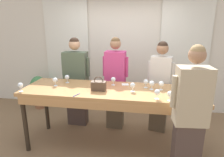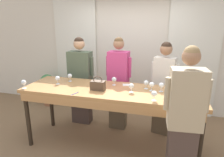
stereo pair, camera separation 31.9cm
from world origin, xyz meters
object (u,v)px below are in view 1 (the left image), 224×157
object	(u,v)px
wine_glass_front_mid	(55,80)
wine_glass_center_left	(20,86)
wine_bottle	(182,80)
wine_glass_back_right	(170,94)
wine_glass_front_right	(161,84)
host_pouring	(190,119)
wine_glass_near_host	(146,82)
potted_plant	(39,90)
handbag	(99,85)
tasting_bar	(111,95)
guest_cream_sweater	(160,85)
wine_glass_front_left	(152,84)
wine_glass_center_right	(67,77)
wine_glass_back_mid	(157,92)
wine_glass_center_mid	(113,80)
guest_olive_jacket	(76,82)
wine_glass_back_left	(133,86)
guest_pink_top	(115,83)

from	to	relation	value
wine_glass_front_mid	wine_glass_center_left	xyz separation A→B (m)	(-0.40, -0.35, -0.00)
wine_bottle	wine_glass_back_right	size ratio (longest dim) A/B	2.34
wine_glass_front_right	host_pouring	xyz separation A→B (m)	(0.29, -0.75, -0.18)
wine_glass_near_host	potted_plant	world-z (taller)	wine_glass_near_host
wine_glass_front_right	host_pouring	bearing A→B (deg)	-68.70
handbag	wine_glass_front_mid	size ratio (longest dim) A/B	1.60
tasting_bar	wine_glass_back_right	distance (m)	0.94
guest_cream_sweater	host_pouring	world-z (taller)	host_pouring
wine_glass_front_left	wine_glass_back_right	xyz separation A→B (m)	(0.23, -0.44, 0.00)
handbag	wine_glass_back_right	world-z (taller)	handbag
wine_glass_front_mid	guest_cream_sweater	xyz separation A→B (m)	(1.75, 0.65, -0.21)
wine_glass_front_right	wine_glass_center_right	bearing A→B (deg)	175.60
wine_glass_front_left	host_pouring	xyz separation A→B (m)	(0.44, -0.75, -0.18)
wine_glass_center_right	wine_glass_near_host	world-z (taller)	same
wine_glass_front_mid	wine_glass_near_host	bearing A→B (deg)	5.76
handbag	wine_glass_center_right	bearing A→B (deg)	154.65
wine_glass_back_mid	wine_glass_front_right	bearing A→B (deg)	78.58
host_pouring	wine_glass_center_mid	bearing A→B (deg)	140.75
guest_olive_jacket	handbag	bearing A→B (deg)	-49.76
wine_glass_center_left	wine_glass_back_right	xyz separation A→B (m)	(2.20, -0.01, 0.00)
handbag	wine_glass_back_left	size ratio (longest dim) A/B	1.60
wine_glass_center_mid	guest_olive_jacket	size ratio (longest dim) A/B	0.08
wine_glass_center_mid	wine_glass_center_right	xyz separation A→B (m)	(-0.82, 0.00, 0.00)
wine_glass_front_mid	wine_glass_center_mid	distance (m)	0.96
wine_glass_front_left	host_pouring	size ratio (longest dim) A/B	0.08
wine_glass_back_mid	wine_glass_near_host	size ratio (longest dim) A/B	1.00
tasting_bar	wine_glass_center_mid	world-z (taller)	wine_glass_center_mid
wine_glass_front_right	wine_glass_back_right	size ratio (longest dim) A/B	1.00
wine_bottle	wine_glass_back_mid	bearing A→B (deg)	-126.09
handbag	wine_glass_near_host	size ratio (longest dim) A/B	1.60
wine_glass_center_right	guest_pink_top	world-z (taller)	guest_pink_top
wine_glass_front_left	wine_glass_front_mid	xyz separation A→B (m)	(-1.57, -0.07, 0.00)
wine_glass_back_mid	guest_cream_sweater	bearing A→B (deg)	83.57
wine_bottle	guest_cream_sweater	distance (m)	0.56
wine_glass_front_right	guest_cream_sweater	world-z (taller)	guest_cream_sweater
tasting_bar	potted_plant	bearing A→B (deg)	147.06
wine_glass_center_left	handbag	bearing A→B (deg)	12.30
wine_glass_back_mid	guest_olive_jacket	distance (m)	1.80
wine_glass_front_left	wine_glass_near_host	world-z (taller)	same
guest_pink_top	wine_glass_center_right	bearing A→B (deg)	-150.32
host_pouring	wine_glass_front_mid	bearing A→B (deg)	161.49
guest_olive_jacket	potted_plant	xyz separation A→B (m)	(-1.19, 0.61, -0.45)
wine_glass_front_right	wine_glass_back_mid	world-z (taller)	same
wine_glass_near_host	wine_glass_back_right	bearing A→B (deg)	-57.73
wine_glass_center_left	guest_cream_sweater	xyz separation A→B (m)	(2.14, 1.00, -0.20)
tasting_bar	wine_bottle	distance (m)	1.16
wine_glass_near_host	guest_olive_jacket	world-z (taller)	guest_olive_jacket
wine_bottle	wine_glass_back_left	distance (m)	0.82
wine_glass_front_mid	host_pouring	distance (m)	2.13
wine_bottle	wine_glass_center_left	xyz separation A→B (m)	(-2.44, -0.59, -0.03)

